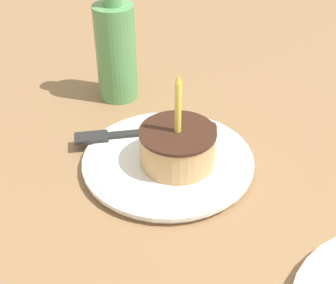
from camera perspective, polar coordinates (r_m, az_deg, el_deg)
name	(u,v)px	position (r m, az deg, el deg)	size (l,w,h in m)	color
ground_plane	(154,182)	(0.61, -1.74, -4.95)	(2.40, 2.40, 0.04)	olive
plate	(168,161)	(0.60, 0.00, -2.30)	(0.22, 0.22, 0.01)	white
cake_slice	(177,146)	(0.57, 1.16, -0.52)	(0.10, 0.10, 0.12)	tan
fork	(136,133)	(0.64, -3.89, 1.08)	(0.16, 0.13, 0.00)	#262626
bottle	(116,48)	(0.72, -6.39, 11.26)	(0.06, 0.06, 0.20)	#599959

